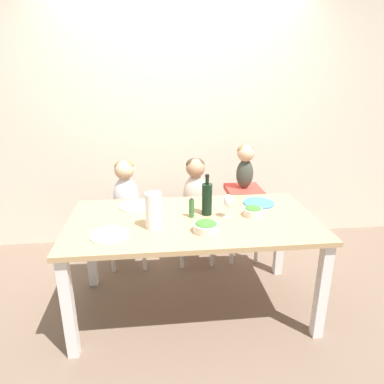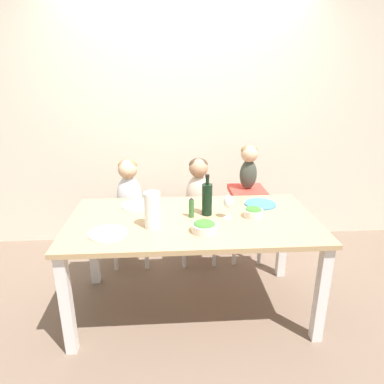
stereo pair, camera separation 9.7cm
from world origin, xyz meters
The scene contains 18 objects.
ground_plane centered at (0.00, 0.00, 0.00)m, with size 14.00×14.00×0.00m, color #705B4C.
wall_back centered at (0.00, 1.27, 1.35)m, with size 10.00×0.06×2.70m.
dining_table centered at (0.00, 0.00, 0.67)m, with size 1.77×0.92×0.76m.
chair_far_left centered at (-0.53, 0.73, 0.40)m, with size 0.38×0.40×0.48m.
chair_far_center centered at (0.10, 0.73, 0.40)m, with size 0.38×0.40×0.48m.
chair_right_highchair centered at (0.56, 0.73, 0.56)m, with size 0.32×0.34×0.73m.
person_child_left centered at (-0.53, 0.73, 0.78)m, with size 0.23×0.18×0.55m.
person_child_center centered at (0.10, 0.73, 0.78)m, with size 0.23×0.18×0.55m.
person_baby_right centered at (0.56, 0.73, 0.98)m, with size 0.16×0.16×0.41m.
wine_bottle centered at (0.11, 0.07, 0.88)m, with size 0.08×0.08×0.31m.
paper_towel_roll centered at (-0.28, -0.12, 0.88)m, with size 0.11×0.11×0.25m.
wine_glass_near centered at (0.25, 0.00, 0.88)m, with size 0.07×0.07×0.18m.
salad_bowl_large centered at (0.06, -0.22, 0.80)m, with size 0.17×0.17×0.08m.
salad_bowl_small centered at (0.44, 0.01, 0.80)m, with size 0.14×0.14×0.08m.
dinner_plate_front_left centered at (-0.57, -0.21, 0.76)m, with size 0.25×0.25×0.01m.
dinner_plate_back_left centered at (-0.42, 0.28, 0.76)m, with size 0.25×0.25×0.01m.
dinner_plate_back_right centered at (0.56, 0.24, 0.76)m, with size 0.25×0.25×0.01m.
condiment_bottle_hot_sauce centered at (-0.01, 0.03, 0.83)m, with size 0.04×0.04×0.15m.
Camera 2 is at (-0.15, -2.25, 1.75)m, focal length 32.00 mm.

